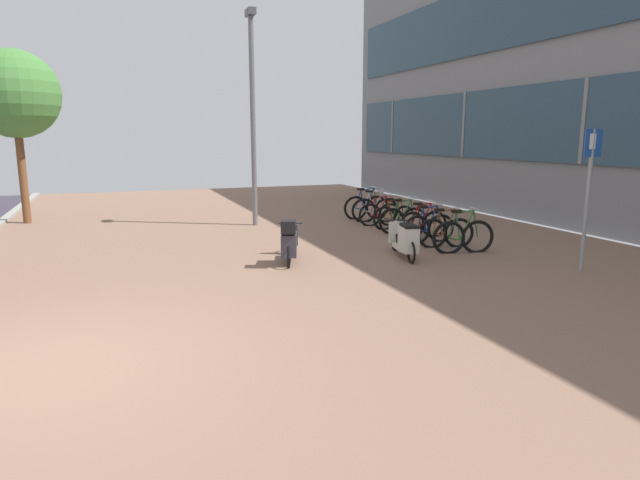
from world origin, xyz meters
TOP-DOWN VIEW (x-y plane):
  - ground at (1.43, 0.00)m, footprint 21.00×40.00m
  - bicycle_rack_00 at (7.81, 3.44)m, footprint 1.40×0.48m
  - bicycle_rack_01 at (7.79, 4.09)m, footprint 1.31×0.48m
  - bicycle_rack_02 at (7.76, 4.74)m, footprint 1.34×0.48m
  - bicycle_rack_03 at (8.00, 5.39)m, footprint 1.29×0.48m
  - bicycle_rack_04 at (7.79, 6.05)m, footprint 1.32×0.48m
  - bicycle_rack_05 at (7.88, 6.70)m, footprint 1.26×0.48m
  - bicycle_rack_06 at (7.78, 7.35)m, footprint 1.25×0.48m
  - bicycle_rack_07 at (7.95, 8.00)m, footprint 1.37×0.54m
  - bicycle_rack_08 at (7.98, 8.66)m, footprint 1.46×0.48m
  - scooter_near at (3.98, 3.89)m, footprint 0.85×1.66m
  - scooter_mid at (6.36, 3.41)m, footprint 0.69×1.69m
  - parking_sign at (8.97, 1.30)m, footprint 0.40×0.07m
  - lamp_post at (4.49, 8.73)m, footprint 0.20×0.52m
  - street_tree at (-1.68, 11.45)m, footprint 2.46×2.46m

SIDE VIEW (x-z plane):
  - ground at x=1.43m, z-range -0.09..0.04m
  - bicycle_rack_05 at x=7.88m, z-range -0.14..0.79m
  - bicycle_rack_06 at x=7.78m, z-range -0.14..0.79m
  - bicycle_rack_03 at x=8.00m, z-range -0.14..0.81m
  - bicycle_rack_02 at x=7.76m, z-range -0.14..0.83m
  - bicycle_rack_01 at x=7.79m, z-range -0.15..0.83m
  - bicycle_rack_04 at x=7.79m, z-range -0.15..0.83m
  - bicycle_rack_07 at x=7.95m, z-range -0.15..0.87m
  - bicycle_rack_08 at x=7.98m, z-range -0.16..0.87m
  - bicycle_rack_00 at x=7.81m, z-range -0.16..0.88m
  - scooter_mid at x=6.36m, z-range 0.01..0.79m
  - scooter_near at x=3.98m, z-range -0.05..0.90m
  - parking_sign at x=8.97m, z-range 0.30..2.95m
  - lamp_post at x=4.49m, z-range 0.32..6.18m
  - street_tree at x=-1.68m, z-range 1.20..6.11m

